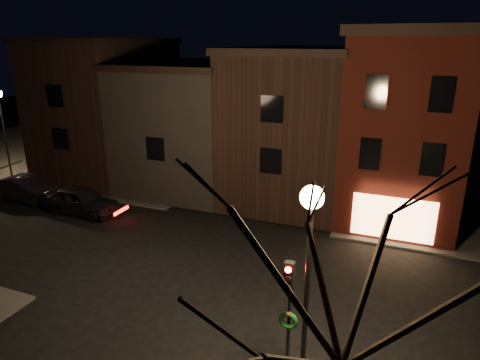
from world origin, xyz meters
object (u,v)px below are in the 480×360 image
at_px(traffic_signal, 289,303).
at_px(bare_tree_right, 351,259).
at_px(street_lamp_far, 0,110).
at_px(parked_car_a, 81,200).
at_px(street_lamp_near, 310,239).
at_px(parked_car_b, 26,189).

xyz_separation_m(traffic_signal, bare_tree_right, (1.90, -2.99, 3.34)).
relative_size(street_lamp_far, parked_car_a, 1.34).
bearing_deg(street_lamp_near, street_lamp_far, 154.17).
xyz_separation_m(street_lamp_near, traffic_signal, (-0.60, 0.49, -2.37)).
height_order(street_lamp_near, traffic_signal, street_lamp_near).
bearing_deg(traffic_signal, street_lamp_far, 154.55).
bearing_deg(traffic_signal, street_lamp_near, -39.37).
height_order(street_lamp_far, parked_car_a, street_lamp_far).
distance_m(bare_tree_right, parked_car_b, 25.13).
xyz_separation_m(street_lamp_far, bare_tree_right, (26.50, -14.70, 0.97)).
bearing_deg(bare_tree_right, parked_car_a, 146.26).
distance_m(traffic_signal, parked_car_a, 17.33).
xyz_separation_m(traffic_signal, parked_car_a, (-15.06, 8.33, -1.99)).
relative_size(traffic_signal, parked_car_a, 0.84).
bearing_deg(street_lamp_near, parked_car_a, 150.59).
height_order(street_lamp_far, parked_car_b, street_lamp_far).
bearing_deg(parked_car_a, bare_tree_right, -122.86).
relative_size(parked_car_a, parked_car_b, 0.99).
height_order(street_lamp_near, bare_tree_right, bare_tree_right).
distance_m(traffic_signal, parked_car_b, 21.63).
height_order(bare_tree_right, parked_car_a, bare_tree_right).
bearing_deg(parked_car_a, street_lamp_far, 71.40).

